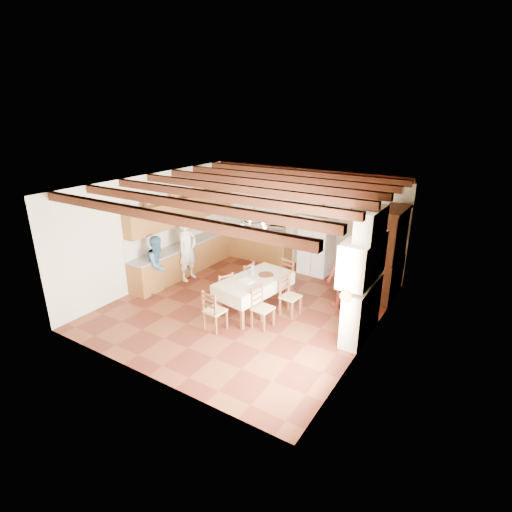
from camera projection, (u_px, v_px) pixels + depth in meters
The scene contains 31 objects.
floor at pixel (246, 306), 9.89m from camera, with size 6.00×6.50×0.02m, color #521F15.
ceiling at pixel (245, 185), 8.83m from camera, with size 6.00×6.50×0.02m, color silver.
wall_back at pixel (306, 218), 11.95m from camera, with size 6.00×0.02×3.00m, color beige.
wall_front at pixel (140, 303), 6.78m from camera, with size 6.00×0.02×3.00m, color beige.
wall_left at pixel (154, 229), 10.87m from camera, with size 0.02×6.50×3.00m, color beige.
wall_right at pixel (373, 276), 7.86m from camera, with size 0.02×6.50×3.00m, color beige.
ceiling_beams at pixel (245, 189), 8.87m from camera, with size 6.00×6.30×0.16m, color #3A1C11, non-canonical shape.
lower_cabinets_left at pixel (190, 257), 11.92m from camera, with size 0.60×4.30×0.86m, color brown.
lower_cabinets_back at pixel (257, 246), 12.85m from camera, with size 2.30×0.60×0.86m, color brown.
countertop_left at pixel (189, 242), 11.76m from camera, with size 0.62×4.30×0.04m, color gray.
countertop_back at pixel (257, 232), 12.69m from camera, with size 2.34×0.62×0.04m, color gray.
backsplash_left at pixel (181, 231), 11.79m from camera, with size 0.03×4.30×0.60m, color silver.
backsplash_back at pixel (261, 221), 12.81m from camera, with size 2.30×0.03×0.60m, color silver.
upper_cabinets at pixel (184, 210), 11.48m from camera, with size 0.35×4.20×0.70m, color brown.
fireplace at pixel (361, 274), 8.20m from camera, with size 0.56×1.60×2.80m, color beige, non-canonical shape.
wall_picture at pixel (357, 214), 11.03m from camera, with size 0.34×0.03×0.42m, color black.
refrigerator at pixel (317, 244), 11.61m from camera, with size 0.88×0.73×1.77m, color silver.
hutch at pixel (389, 254), 9.98m from camera, with size 0.54×1.30×2.35m, color #34150C, non-canonical shape.
dining_table at pixel (254, 281), 9.44m from camera, with size 1.26×2.05×0.84m.
chandelier at pixel (254, 220), 8.92m from camera, with size 0.47×0.47×0.03m, color black.
chair_left_near at pixel (223, 290), 9.65m from camera, with size 0.42×0.40×0.96m, color brown, non-canonical shape.
chair_left_far at pixel (244, 279), 10.23m from camera, with size 0.42×0.40×0.96m, color brown, non-canonical shape.
chair_right_near at pixel (263, 308), 8.79m from camera, with size 0.42×0.40×0.96m, color brown, non-canonical shape.
chair_right_far at pixel (291, 296), 9.34m from camera, with size 0.42×0.40×0.96m, color brown, non-canonical shape.
chair_end_near at pixel (215, 310), 8.70m from camera, with size 0.42×0.40×0.96m, color brown, non-canonical shape.
chair_end_far at pixel (283, 277), 10.35m from camera, with size 0.42×0.40×0.96m, color brown, non-canonical shape.
person_man at pixel (187, 249), 11.13m from camera, with size 0.66×0.43×1.80m, color silver.
person_woman_blue at pixel (159, 264), 10.43m from camera, with size 0.75×0.59×1.55m, color teal.
person_woman_red at pixel (343, 276), 9.60m from camera, with size 0.95×0.40×1.62m, color #AF392A.
microwave at pixel (277, 231), 12.27m from camera, with size 0.51×0.35×0.28m, color silver.
fridge_vase at pixel (323, 210), 11.18m from camera, with size 0.31×0.31×0.32m, color #34150C.
Camera 1 is at (4.91, -7.34, 4.63)m, focal length 28.00 mm.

